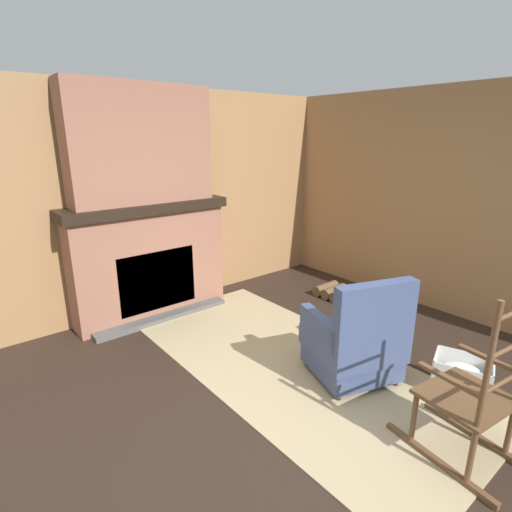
{
  "coord_description": "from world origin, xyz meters",
  "views": [
    {
      "loc": [
        1.67,
        -1.87,
        2.07
      ],
      "look_at": [
        -1.31,
        0.58,
        0.9
      ],
      "focal_mm": 28.0,
      "sensor_mm": 36.0,
      "label": 1
    }
  ],
  "objects_px": {
    "rocking_chair": "(472,402)",
    "armchair": "(355,343)",
    "storage_case": "(200,190)",
    "oil_lamp_vase": "(76,199)",
    "laundry_basket": "(462,377)",
    "firewood_stack": "(334,291)"
  },
  "relations": [
    {
      "from": "armchair",
      "to": "laundry_basket",
      "type": "distance_m",
      "value": 0.89
    },
    {
      "from": "oil_lamp_vase",
      "to": "armchair",
      "type": "bearing_deg",
      "value": 31.06
    },
    {
      "from": "firewood_stack",
      "to": "oil_lamp_vase",
      "type": "height_order",
      "value": "oil_lamp_vase"
    },
    {
      "from": "oil_lamp_vase",
      "to": "storage_case",
      "type": "relative_size",
      "value": 1.16
    },
    {
      "from": "armchair",
      "to": "oil_lamp_vase",
      "type": "distance_m",
      "value": 3.05
    },
    {
      "from": "rocking_chair",
      "to": "laundry_basket",
      "type": "distance_m",
      "value": 0.79
    },
    {
      "from": "rocking_chair",
      "to": "storage_case",
      "type": "height_order",
      "value": "storage_case"
    },
    {
      "from": "laundry_basket",
      "to": "oil_lamp_vase",
      "type": "distance_m",
      "value": 3.93
    },
    {
      "from": "armchair",
      "to": "laundry_basket",
      "type": "xyz_separation_m",
      "value": [
        0.7,
        0.52,
        -0.2
      ]
    },
    {
      "from": "firewood_stack",
      "to": "rocking_chair",
      "type": "bearing_deg",
      "value": -32.38
    },
    {
      "from": "rocking_chair",
      "to": "laundry_basket",
      "type": "xyz_separation_m",
      "value": [
        -0.33,
        0.67,
        -0.27
      ]
    },
    {
      "from": "laundry_basket",
      "to": "rocking_chair",
      "type": "bearing_deg",
      "value": -64.04
    },
    {
      "from": "firewood_stack",
      "to": "oil_lamp_vase",
      "type": "bearing_deg",
      "value": -111.36
    },
    {
      "from": "armchair",
      "to": "storage_case",
      "type": "height_order",
      "value": "storage_case"
    },
    {
      "from": "armchair",
      "to": "firewood_stack",
      "type": "relative_size",
      "value": 2.27
    },
    {
      "from": "oil_lamp_vase",
      "to": "storage_case",
      "type": "distance_m",
      "value": 1.47
    },
    {
      "from": "laundry_basket",
      "to": "firewood_stack",
      "type": "bearing_deg",
      "value": 157.83
    },
    {
      "from": "rocking_chair",
      "to": "armchair",
      "type": "bearing_deg",
      "value": -0.71
    },
    {
      "from": "rocking_chair",
      "to": "laundry_basket",
      "type": "height_order",
      "value": "rocking_chair"
    },
    {
      "from": "armchair",
      "to": "firewood_stack",
      "type": "xyz_separation_m",
      "value": [
        -1.34,
        1.35,
        -0.28
      ]
    },
    {
      "from": "firewood_stack",
      "to": "storage_case",
      "type": "relative_size",
      "value": 1.74
    },
    {
      "from": "rocking_chair",
      "to": "laundry_basket",
      "type": "relative_size",
      "value": 2.38
    }
  ]
}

